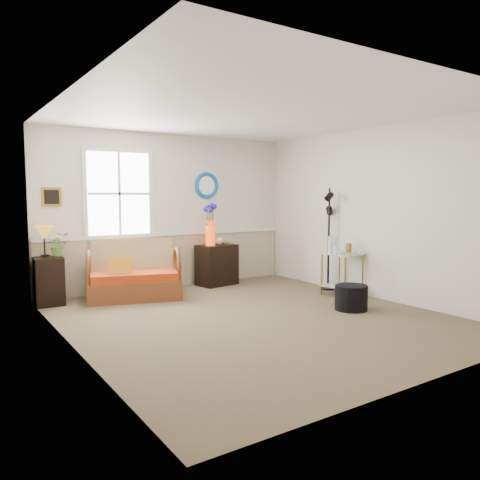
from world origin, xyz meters
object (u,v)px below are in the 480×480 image
loveseat (134,270)px  cabinet (217,265)px  side_table (342,274)px  ottoman (351,298)px  floor_lamp (329,239)px  lamp_stand (49,281)px

loveseat → cabinet: loveseat is taller
cabinet → side_table: bearing=-65.2°
cabinet → side_table: 2.20m
loveseat → ottoman: loveseat is taller
cabinet → ottoman: size_ratio=1.60×
loveseat → floor_lamp: size_ratio=0.81×
floor_lamp → ottoman: 1.58m
loveseat → side_table: bearing=-12.4°
lamp_stand → cabinet: 2.79m
lamp_stand → ottoman: lamp_stand is taller
floor_lamp → loveseat: bearing=147.8°
lamp_stand → ottoman: size_ratio=1.55×
side_table → cabinet: bearing=123.4°
loveseat → floor_lamp: (2.98, -1.11, 0.40)m
lamp_stand → side_table: (4.00, -1.85, -0.01)m
cabinet → side_table: size_ratio=1.06×
cabinet → ottoman: (0.62, -2.58, -0.18)m
loveseat → side_table: loveseat is taller
cabinet → floor_lamp: (1.36, -1.37, 0.49)m
loveseat → cabinet: bearing=25.7°
side_table → floor_lamp: size_ratio=0.40×
side_table → floor_lamp: 0.71m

